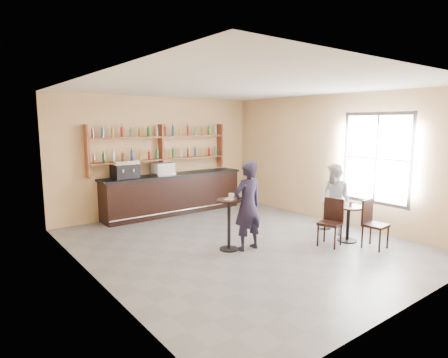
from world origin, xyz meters
TOP-DOWN VIEW (x-y plane):
  - floor at (0.00, 0.00)m, footprint 7.00×7.00m
  - ceiling at (0.00, 0.00)m, footprint 7.00×7.00m
  - wall_back at (0.00, 3.50)m, footprint 7.00×0.00m
  - wall_front at (0.00, -3.50)m, footprint 7.00×0.00m
  - wall_left at (-3.00, 0.00)m, footprint 0.00×7.00m
  - wall_right at (3.00, 0.00)m, footprint 0.00×7.00m
  - window_pane at (2.99, -1.20)m, footprint 0.00×2.00m
  - window_frame at (2.99, -1.20)m, footprint 0.04×1.70m
  - shelf_unit at (0.00, 3.37)m, footprint 4.00×0.26m
  - liquor_bottles at (0.00, 3.37)m, footprint 3.68×0.10m
  - bar_counter at (0.24, 3.15)m, footprint 4.08×0.80m
  - espresso_machine at (-1.15, 3.15)m, footprint 0.66×0.45m
  - pastry_case at (-0.08, 3.15)m, footprint 0.57×0.47m
  - pedestal_table at (-0.42, -0.17)m, footprint 0.50×0.50m
  - napkin at (-0.42, -0.17)m, footprint 0.22×0.22m
  - donut at (-0.41, -0.18)m, footprint 0.15×0.15m
  - cup_pedestal at (-0.28, -0.07)m, footprint 0.14×0.14m
  - man_main at (-0.11, -0.37)m, footprint 0.65×0.43m
  - cafe_table at (1.92, -1.28)m, footprint 0.61×0.61m
  - cup_cafe at (1.97, -1.28)m, footprint 0.10×0.10m
  - chair_west at (1.37, -1.23)m, footprint 0.52×0.52m
  - chair_south at (1.97, -1.88)m, footprint 0.46×0.46m
  - patron_second at (2.16, -0.75)m, footprint 0.66×0.82m

SIDE VIEW (x-z plane):
  - floor at x=0.00m, z-range 0.00..0.00m
  - cafe_table at x=1.92m, z-range 0.00..0.77m
  - chair_west at x=1.37m, z-range 0.00..0.96m
  - chair_south at x=1.97m, z-range 0.00..0.97m
  - pedestal_table at x=-0.42m, z-range 0.00..1.02m
  - bar_counter at x=0.24m, z-range 0.00..1.11m
  - patron_second at x=2.16m, z-range 0.00..1.60m
  - cup_cafe at x=1.97m, z-range 0.77..0.85m
  - man_main at x=-0.11m, z-range 0.00..1.78m
  - napkin at x=-0.42m, z-range 1.02..1.02m
  - donut at x=-0.41m, z-range 1.02..1.06m
  - cup_pedestal at x=-0.28m, z-range 1.02..1.11m
  - pastry_case at x=-0.08m, z-range 1.11..1.43m
  - espresso_machine at x=-1.15m, z-range 1.11..1.56m
  - wall_back at x=0.00m, z-range -1.90..5.10m
  - wall_front at x=0.00m, z-range -1.90..5.10m
  - wall_left at x=-3.00m, z-range -1.90..5.10m
  - wall_right at x=3.00m, z-range -1.90..5.10m
  - window_frame at x=2.99m, z-range 0.65..2.75m
  - window_pane at x=2.99m, z-range 0.70..2.70m
  - shelf_unit at x=0.00m, z-range 1.11..2.51m
  - liquor_bottles at x=0.00m, z-range 1.48..2.48m
  - ceiling at x=0.00m, z-range 3.20..3.20m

